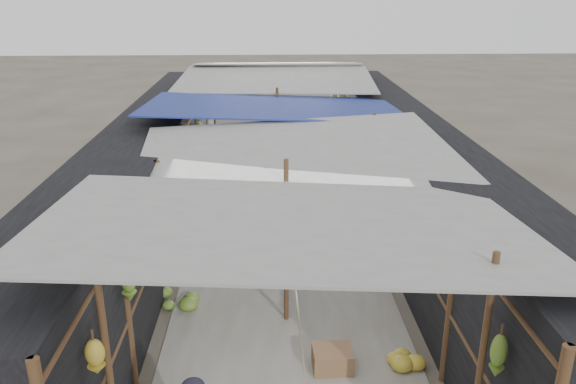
{
  "coord_description": "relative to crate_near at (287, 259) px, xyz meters",
  "views": [
    {
      "loc": [
        -0.27,
        -4.5,
        4.84
      ],
      "look_at": [
        0.12,
        5.37,
        1.25
      ],
      "focal_mm": 35.0,
      "sensor_mm": 36.0,
      "label": 1
    }
  ],
  "objects": [
    {
      "name": "aisle_slab",
      "position": [
        -0.07,
        1.73,
        -0.16
      ],
      "size": [
        3.6,
        16.0,
        0.02
      ],
      "primitive_type": "cube",
      "color": "#9E998E",
      "rests_on": "ground"
    },
    {
      "name": "stall_left",
      "position": [
        -2.77,
        1.73,
        0.98
      ],
      "size": [
        1.4,
        15.0,
        2.3
      ],
      "primitive_type": "cube",
      "color": "black",
      "rests_on": "ground"
    },
    {
      "name": "stall_right",
      "position": [
        2.63,
        1.73,
        0.98
      ],
      "size": [
        1.4,
        15.0,
        2.3
      ],
      "primitive_type": "cube",
      "color": "black",
      "rests_on": "ground"
    },
    {
      "name": "crate_near",
      "position": [
        0.0,
        0.0,
        0.0
      ],
      "size": [
        0.66,
        0.58,
        0.33
      ],
      "primitive_type": "cube",
      "rotation": [
        0.0,
        0.0,
        0.3
      ],
      "color": "#8F6448",
      "rests_on": "ground"
    },
    {
      "name": "crate_mid",
      "position": [
        0.5,
        -3.0,
        -0.01
      ],
      "size": [
        0.54,
        0.43,
        0.32
      ],
      "primitive_type": "cube",
      "rotation": [
        0.0,
        0.0,
        0.02
      ],
      "color": "#8F6448",
      "rests_on": "ground"
    },
    {
      "name": "crate_back",
      "position": [
        -1.17,
        4.74,
        -0.03
      ],
      "size": [
        0.46,
        0.4,
        0.26
      ],
      "primitive_type": "cube",
      "rotation": [
        0.0,
        0.0,
        0.16
      ],
      "color": "#8F6448",
      "rests_on": "ground"
    },
    {
      "name": "black_basin",
      "position": [
        1.22,
        6.48,
        -0.07
      ],
      "size": [
        0.63,
        0.63,
        0.19
      ],
      "primitive_type": "cylinder",
      "color": "black",
      "rests_on": "ground"
    },
    {
      "name": "shopper_blue",
      "position": [
        -0.51,
        -0.22,
        0.56
      ],
      "size": [
        0.88,
        0.82,
        1.45
      ],
      "primitive_type": "imported",
      "rotation": [
        0.0,
        0.0,
        0.51
      ],
      "color": "navy",
      "rests_on": "ground"
    },
    {
      "name": "vendor_seated",
      "position": [
        1.22,
        0.93,
        0.29
      ],
      "size": [
        0.4,
        0.62,
        0.91
      ],
      "primitive_type": "imported",
      "rotation": [
        0.0,
        0.0,
        -1.47
      ],
      "color": "#555149",
      "rests_on": "ground"
    },
    {
      "name": "market_canopy",
      "position": [
        -0.05,
        2.06,
        2.24
      ],
      "size": [
        5.62,
        15.2,
        2.77
      ],
      "color": "brown",
      "rests_on": "ground"
    },
    {
      "name": "hanging_bananas",
      "position": [
        -0.36,
        1.75,
        1.51
      ],
      "size": [
        3.95,
        13.52,
        0.76
      ],
      "color": "gold",
      "rests_on": "ground"
    },
    {
      "name": "floor_bananas",
      "position": [
        -0.64,
        0.06,
        -0.02
      ],
      "size": [
        3.97,
        10.52,
        0.35
      ],
      "color": "gold",
      "rests_on": "ground"
    }
  ]
}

